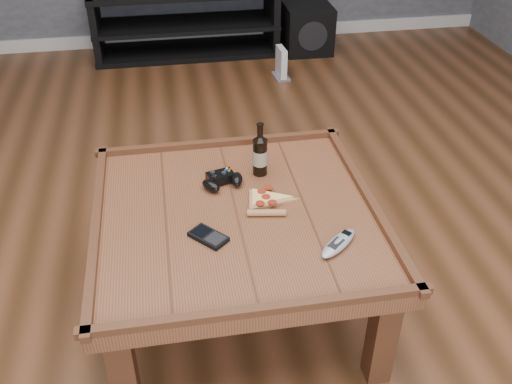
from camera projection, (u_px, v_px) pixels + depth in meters
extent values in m
plane|color=#432613|center=(239.00, 303.00, 2.28)|extent=(6.00, 6.00, 0.00)
cube|color=silver|center=(186.00, 37.00, 4.67)|extent=(5.00, 0.02, 0.10)
cube|color=#582F19|center=(237.00, 220.00, 2.04)|extent=(1.00, 1.00, 0.06)
cube|color=#3C2110|center=(123.00, 372.00, 1.77)|extent=(0.08, 0.08, 0.39)
cube|color=#3C2110|center=(382.00, 337.00, 1.88)|extent=(0.08, 0.08, 0.39)
cube|color=#3C2110|center=(127.00, 213.00, 2.45)|extent=(0.08, 0.08, 0.39)
cube|color=#3C2110|center=(317.00, 194.00, 2.56)|extent=(0.08, 0.08, 0.39)
cube|color=#3C2110|center=(220.00, 143.00, 2.40)|extent=(1.03, 0.03, 0.03)
cube|color=#3C2110|center=(261.00, 310.00, 1.62)|extent=(1.03, 0.03, 0.03)
cube|color=#3C2110|center=(368.00, 197.00, 2.08)|extent=(0.03, 1.03, 0.03)
cube|color=#3C2110|center=(96.00, 224.00, 1.94)|extent=(0.03, 1.03, 0.03)
cube|color=black|center=(186.00, 24.00, 4.37)|extent=(1.40, 0.45, 0.03)
cube|color=black|center=(188.00, 51.00, 4.49)|extent=(1.40, 0.45, 0.04)
cube|color=black|center=(96.00, 27.00, 4.27)|extent=(0.05, 0.44, 0.50)
cube|color=black|center=(272.00, 17.00, 4.45)|extent=(0.05, 0.44, 0.50)
cylinder|color=black|center=(260.00, 157.00, 2.19)|extent=(0.06, 0.06, 0.15)
cone|color=black|center=(260.00, 137.00, 2.14)|extent=(0.05, 0.05, 0.03)
cylinder|color=black|center=(260.00, 131.00, 2.12)|extent=(0.02, 0.02, 0.05)
cylinder|color=black|center=(260.00, 124.00, 2.11)|extent=(0.03, 0.03, 0.01)
cylinder|color=tan|center=(260.00, 157.00, 2.19)|extent=(0.06, 0.06, 0.06)
cube|color=black|center=(220.00, 177.00, 2.17)|extent=(0.11, 0.09, 0.03)
ellipsoid|color=black|center=(211.00, 186.00, 2.12)|extent=(0.09, 0.09, 0.04)
ellipsoid|color=black|center=(237.00, 179.00, 2.16)|extent=(0.05, 0.09, 0.04)
cylinder|color=black|center=(213.00, 173.00, 2.15)|extent=(0.02, 0.02, 0.01)
cylinder|color=black|center=(224.00, 173.00, 2.15)|extent=(0.02, 0.02, 0.01)
cylinder|color=yellow|center=(227.00, 169.00, 2.18)|extent=(0.01, 0.01, 0.01)
cylinder|color=red|center=(230.00, 169.00, 2.18)|extent=(0.01, 0.01, 0.01)
cylinder|color=#0C33CC|center=(226.00, 170.00, 2.17)|extent=(0.01, 0.01, 0.01)
cylinder|color=#0C9919|center=(229.00, 171.00, 2.17)|extent=(0.01, 0.01, 0.01)
cylinder|color=tan|center=(267.00, 213.00, 2.00)|extent=(0.14, 0.05, 0.02)
cylinder|color=#992B13|center=(260.00, 203.00, 2.04)|extent=(0.03, 0.03, 0.00)
cylinder|color=#992B13|center=(272.00, 202.00, 2.04)|extent=(0.03, 0.03, 0.00)
cylinder|color=#992B13|center=(266.00, 197.00, 2.07)|extent=(0.03, 0.03, 0.00)
cylinder|color=#992B13|center=(262.00, 191.00, 2.10)|extent=(0.03, 0.03, 0.00)
cylinder|color=#992B13|center=(269.00, 187.00, 2.12)|extent=(0.03, 0.03, 0.00)
cube|color=black|center=(208.00, 237.00, 1.90)|extent=(0.14, 0.14, 0.02)
cube|color=black|center=(201.00, 231.00, 1.91)|extent=(0.07, 0.07, 0.00)
cube|color=black|center=(215.00, 238.00, 1.88)|extent=(0.08, 0.08, 0.00)
ellipsoid|color=#989CA5|center=(338.00, 243.00, 1.86)|extent=(0.17, 0.16, 0.03)
cube|color=black|center=(347.00, 233.00, 1.89)|extent=(0.04, 0.04, 0.00)
cube|color=black|center=(336.00, 243.00, 1.84)|extent=(0.07, 0.06, 0.00)
cube|color=black|center=(307.00, 29.00, 4.45)|extent=(0.36, 0.36, 0.36)
cylinder|color=black|center=(313.00, 36.00, 4.30)|extent=(0.22, 0.01, 0.22)
cube|color=slate|center=(281.00, 76.00, 4.11)|extent=(0.11, 0.18, 0.02)
cube|color=white|center=(281.00, 62.00, 4.05)|extent=(0.06, 0.16, 0.20)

